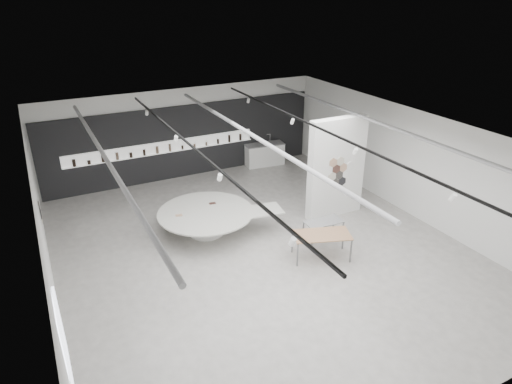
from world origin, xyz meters
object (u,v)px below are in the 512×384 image
partition_column (336,168)px  sample_table_wood (322,236)px  display_island (208,219)px  sample_table_stone (324,223)px  kitchen_counter (265,154)px

partition_column → sample_table_wood: partition_column is taller
display_island → sample_table_stone: (3.22, -2.06, 0.06)m
display_island → kitchen_counter: size_ratio=2.31×
partition_column → display_island: 4.80m
sample_table_wood → kitchen_counter: (2.16, 7.70, -0.24)m
partition_column → display_island: bearing=170.4°
display_island → kitchen_counter: (4.66, 4.73, -0.02)m
display_island → sample_table_stone: 3.82m
partition_column → display_island: partition_column is taller
kitchen_counter → sample_table_stone: bearing=-96.2°
sample_table_wood → kitchen_counter: kitchen_counter is taller
partition_column → kitchen_counter: size_ratio=1.94×
display_island → sample_table_stone: bearing=-23.5°
sample_table_stone → sample_table_wood: bearing=-128.1°
partition_column → sample_table_wood: bearing=-133.1°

